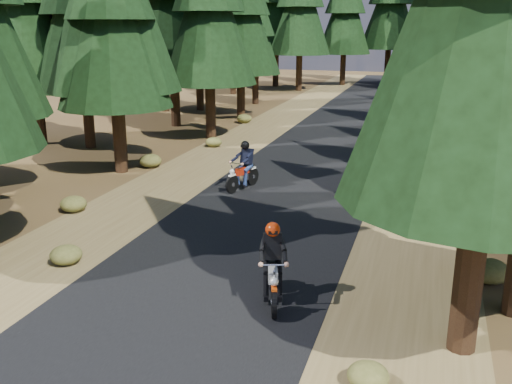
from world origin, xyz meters
TOP-DOWN VIEW (x-y plane):
  - ground at (0.00, 0.00)m, footprint 120.00×120.00m
  - road at (0.00, 5.00)m, footprint 6.00×100.00m
  - shoulder_l at (-4.60, 5.00)m, footprint 3.20×100.00m
  - shoulder_r at (4.60, 5.00)m, footprint 3.20×100.00m
  - understory_shrubs at (0.79, 5.79)m, footprint 13.89×30.16m
  - rider_lead at (1.78, -2.99)m, footprint 1.20×2.10m
  - rider_follow at (-1.68, 5.23)m, footprint 1.15×2.07m

SIDE VIEW (x-z plane):
  - ground at x=0.00m, z-range 0.00..0.00m
  - shoulder_l at x=-4.60m, z-range 0.00..0.01m
  - shoulder_r at x=4.60m, z-range 0.00..0.01m
  - road at x=0.00m, z-range 0.00..0.01m
  - understory_shrubs at x=0.79m, z-range -0.02..0.54m
  - rider_follow at x=-1.68m, z-range -0.29..1.48m
  - rider_lead at x=1.78m, z-range -0.29..1.50m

